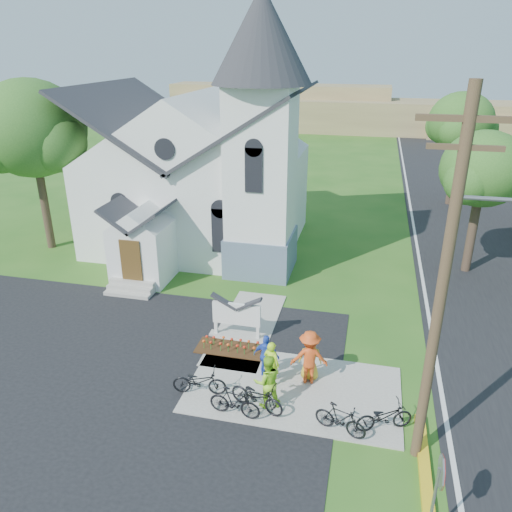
% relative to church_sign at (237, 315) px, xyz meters
% --- Properties ---
extents(ground, '(120.00, 120.00, 0.00)m').
position_rel_church_sign_xyz_m(ground, '(1.20, -3.20, -1.03)').
color(ground, '#2A5F1B').
rests_on(ground, ground).
extents(parking_lot, '(20.00, 16.00, 0.02)m').
position_rel_church_sign_xyz_m(parking_lot, '(-5.80, -5.20, -1.02)').
color(parking_lot, black).
rests_on(parking_lot, ground).
extents(road, '(8.00, 90.00, 0.02)m').
position_rel_church_sign_xyz_m(road, '(11.20, 11.80, -1.02)').
color(road, black).
rests_on(road, ground).
extents(sidewalk, '(7.00, 4.00, 0.05)m').
position_rel_church_sign_xyz_m(sidewalk, '(2.70, -2.70, -1.00)').
color(sidewalk, gray).
rests_on(sidewalk, ground).
extents(church, '(12.35, 12.00, 13.00)m').
position_rel_church_sign_xyz_m(church, '(-4.28, 9.28, 4.22)').
color(church, white).
rests_on(church, ground).
extents(church_sign, '(2.20, 0.40, 1.70)m').
position_rel_church_sign_xyz_m(church_sign, '(0.00, 0.00, 0.00)').
color(church_sign, gray).
rests_on(church_sign, ground).
extents(flower_bed, '(2.60, 1.10, 0.07)m').
position_rel_church_sign_xyz_m(flower_bed, '(0.00, -0.90, -0.99)').
color(flower_bed, '#39230F').
rests_on(flower_bed, ground).
extents(utility_pole, '(3.45, 0.28, 10.00)m').
position_rel_church_sign_xyz_m(utility_pole, '(6.56, -4.70, 4.38)').
color(utility_pole, '#4D3326').
rests_on(utility_pole, ground).
extents(stop_sign, '(0.11, 0.76, 2.48)m').
position_rel_church_sign_xyz_m(stop_sign, '(6.63, -7.40, 0.75)').
color(stop_sign, gray).
rests_on(stop_sign, ground).
extents(tree_lot_corner, '(5.60, 5.60, 9.15)m').
position_rel_church_sign_xyz_m(tree_lot_corner, '(-12.80, 6.80, 5.58)').
color(tree_lot_corner, '#3C2D20').
rests_on(tree_lot_corner, ground).
extents(tree_road_near, '(4.00, 4.00, 7.05)m').
position_rel_church_sign_xyz_m(tree_road_near, '(9.70, 8.80, 4.18)').
color(tree_road_near, '#3C2D20').
rests_on(tree_road_near, ground).
extents(tree_road_mid, '(4.40, 4.40, 7.80)m').
position_rel_church_sign_xyz_m(tree_road_mid, '(10.20, 20.80, 4.75)').
color(tree_road_mid, '#3C2D20').
rests_on(tree_road_mid, ground).
extents(distant_hills, '(61.00, 10.00, 5.60)m').
position_rel_church_sign_xyz_m(distant_hills, '(4.56, 53.13, 1.15)').
color(distant_hills, olive).
rests_on(distant_hills, ground).
extents(cyclist_0, '(0.70, 0.58, 1.63)m').
position_rel_church_sign_xyz_m(cyclist_0, '(1.91, -2.60, -0.16)').
color(cyclist_0, '#BBF51C').
rests_on(cyclist_0, sidewalk).
extents(bike_0, '(1.85, 0.86, 0.94)m').
position_rel_church_sign_xyz_m(bike_0, '(-0.27, -3.63, -0.51)').
color(bike_0, black).
rests_on(bike_0, sidewalk).
extents(cyclist_1, '(1.08, 0.98, 1.80)m').
position_rel_church_sign_xyz_m(cyclist_1, '(2.00, -3.69, -0.07)').
color(cyclist_1, '#97DC29').
rests_on(cyclist_1, sidewalk).
extents(bike_1, '(1.70, 0.65, 1.00)m').
position_rel_church_sign_xyz_m(bike_1, '(1.14, -4.40, -0.48)').
color(bike_1, black).
rests_on(bike_1, sidewalk).
extents(cyclist_2, '(0.96, 0.48, 1.57)m').
position_rel_church_sign_xyz_m(cyclist_2, '(1.65, -2.17, -0.19)').
color(cyclist_2, blue).
rests_on(cyclist_2, sidewalk).
extents(bike_2, '(1.97, 1.19, 0.98)m').
position_rel_church_sign_xyz_m(bike_2, '(1.73, -3.95, -0.49)').
color(bike_2, black).
rests_on(bike_2, sidewalk).
extents(cyclist_3, '(1.35, 0.92, 1.93)m').
position_rel_church_sign_xyz_m(cyclist_3, '(3.12, -2.18, -0.01)').
color(cyclist_3, '#E34C19').
rests_on(cyclist_3, sidewalk).
extents(bike_3, '(1.66, 0.93, 0.96)m').
position_rel_church_sign_xyz_m(bike_3, '(4.35, -4.40, -0.50)').
color(bike_3, black).
rests_on(bike_3, sidewalk).
extents(cyclist_4, '(0.84, 0.59, 1.61)m').
position_rel_church_sign_xyz_m(cyclist_4, '(3.13, -1.97, -0.17)').
color(cyclist_4, gold).
rests_on(cyclist_4, sidewalk).
extents(bike_4, '(1.84, 1.25, 0.92)m').
position_rel_church_sign_xyz_m(bike_4, '(5.60, -3.96, -0.52)').
color(bike_4, black).
rests_on(bike_4, sidewalk).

